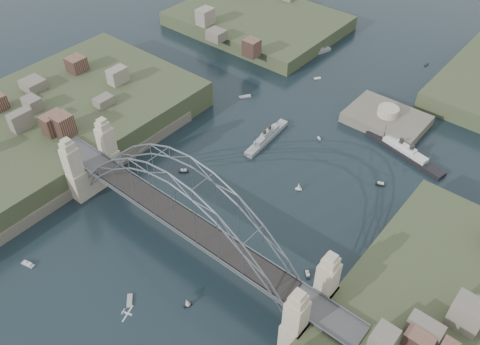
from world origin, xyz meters
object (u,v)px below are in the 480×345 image
bridge (184,209)px  naval_cruiser_near (267,137)px  fort_island (385,124)px  naval_cruiser_far (314,53)px  ocean_liner (404,152)px

bridge → naval_cruiser_near: size_ratio=4.47×
fort_island → naval_cruiser_far: fort_island is taller
fort_island → naval_cruiser_far: bearing=151.7°
bridge → fort_island: size_ratio=3.82×
fort_island → naval_cruiser_far: size_ratio=1.60×
bridge → naval_cruiser_near: bridge is taller
bridge → naval_cruiser_near: 44.49m
bridge → naval_cruiser_far: (-26.30, 90.66, -11.60)m
ocean_liner → bridge: bearing=-110.5°
bridge → naval_cruiser_far: bridge is taller
naval_cruiser_far → ocean_liner: (48.84, -30.48, 0.20)m
naval_cruiser_near → ocean_liner: size_ratio=0.77×
bridge → naval_cruiser_far: 95.10m
fort_island → ocean_liner: size_ratio=0.90×
fort_island → ocean_liner: ocean_liner is taller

